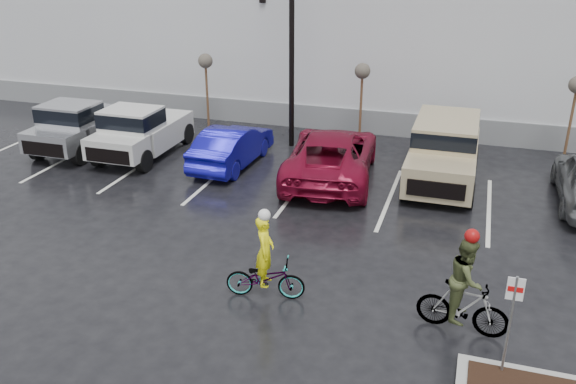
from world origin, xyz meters
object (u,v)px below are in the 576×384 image
(sapling_mid, at_px, (362,76))
(suv_tan, at_px, (444,154))
(car_red, at_px, (331,155))
(pickup_silver, at_px, (86,123))
(pickup_white, at_px, (146,128))
(car_blue, at_px, (232,146))
(fire_lane_sign, at_px, (511,315))
(cyclist_olive, at_px, (464,295))
(cyclist_hivis, at_px, (265,270))
(sapling_west, at_px, (206,65))

(sapling_mid, height_order, suv_tan, sapling_mid)
(car_red, bearing_deg, pickup_silver, -8.54)
(pickup_white, xyz_separation_m, car_blue, (3.58, -0.23, -0.26))
(fire_lane_sign, xyz_separation_m, car_blue, (-9.18, 9.09, -0.68))
(fire_lane_sign, xyz_separation_m, pickup_silver, (-15.31, 9.25, -0.43))
(pickup_silver, bearing_deg, sapling_mid, 19.53)
(pickup_white, height_order, cyclist_olive, cyclist_olive)
(pickup_silver, bearing_deg, cyclist_hivis, -38.06)
(pickup_white, height_order, car_blue, pickup_white)
(car_red, height_order, suv_tan, suv_tan)
(sapling_mid, bearing_deg, cyclist_hivis, -89.27)
(car_red, height_order, cyclist_hivis, cyclist_hivis)
(fire_lane_sign, height_order, suv_tan, fire_lane_sign)
(fire_lane_sign, distance_m, pickup_white, 15.80)
(pickup_silver, bearing_deg, car_red, -1.80)
(car_red, relative_size, suv_tan, 1.17)
(fire_lane_sign, relative_size, pickup_white, 0.42)
(sapling_mid, bearing_deg, cyclist_olive, -68.69)
(sapling_mid, height_order, pickup_silver, sapling_mid)
(suv_tan, xyz_separation_m, cyclist_olive, (1.07, -8.32, -0.17))
(car_blue, bearing_deg, sapling_mid, -134.15)
(pickup_white, bearing_deg, fire_lane_sign, -36.15)
(sapling_west, distance_m, fire_lane_sign, 17.46)
(car_blue, height_order, cyclist_olive, cyclist_olive)
(pickup_silver, relative_size, suv_tan, 1.02)
(pickup_white, relative_size, suv_tan, 1.02)
(fire_lane_sign, distance_m, suv_tan, 9.81)
(fire_lane_sign, bearing_deg, car_blue, 135.28)
(sapling_mid, distance_m, cyclist_olive, 12.48)
(sapling_west, distance_m, car_red, 7.63)
(car_blue, xyz_separation_m, car_red, (3.68, -0.15, 0.11))
(sapling_mid, distance_m, car_blue, 5.73)
(car_red, distance_m, cyclist_olive, 8.96)
(suv_tan, distance_m, cyclist_olive, 8.39)
(sapling_mid, xyz_separation_m, fire_lane_sign, (5.30, -12.80, -1.32))
(pickup_white, bearing_deg, cyclist_hivis, -46.52)
(sapling_mid, relative_size, car_blue, 0.73)
(pickup_white, xyz_separation_m, suv_tan, (10.88, 0.30, 0.05))
(car_red, bearing_deg, pickup_white, -9.71)
(sapling_west, bearing_deg, pickup_silver, -134.66)
(pickup_silver, distance_m, cyclist_olive, 16.53)
(car_red, xyz_separation_m, cyclist_hivis, (0.34, -7.64, -0.14))
(car_blue, bearing_deg, pickup_silver, 0.59)
(sapling_mid, bearing_deg, pickup_silver, -160.47)
(sapling_mid, xyz_separation_m, pickup_white, (-7.46, -3.48, -1.75))
(car_blue, height_order, car_red, car_red)
(car_red, bearing_deg, fire_lane_sign, 114.84)
(sapling_west, height_order, car_blue, sapling_west)
(cyclist_olive, bearing_deg, cyclist_hivis, 96.18)
(pickup_silver, distance_m, pickup_white, 2.55)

